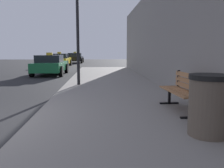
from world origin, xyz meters
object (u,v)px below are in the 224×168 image
object	(u,v)px
trash_bin	(209,105)
car_green	(50,65)
bench	(184,89)
car_black	(75,58)
car_yellow	(60,60)
street_lamp	(77,17)

from	to	relation	value
trash_bin	car_green	world-z (taller)	car_green
trash_bin	bench	bearing A→B (deg)	84.05
trash_bin	car_black	world-z (taller)	car_black
car_green	car_black	size ratio (longest dim) A/B	0.99
bench	car_green	distance (m)	11.50
bench	car_black	world-z (taller)	car_black
bench	trash_bin	bearing A→B (deg)	-98.79
car_yellow	street_lamp	bearing A→B (deg)	-78.23
bench	trash_bin	world-z (taller)	trash_bin
street_lamp	car_green	size ratio (longest dim) A/B	0.98
car_yellow	car_green	bearing A→B (deg)	-85.14
bench	car_yellow	world-z (taller)	car_yellow
car_black	car_yellow	bearing A→B (deg)	-96.84
car_green	car_yellow	world-z (taller)	same
trash_bin	car_yellow	size ratio (longest dim) A/B	0.22
street_lamp	car_yellow	bearing A→B (deg)	101.77
bench	car_yellow	xyz separation A→B (m)	(-5.80, 18.94, -0.01)
street_lamp	car_green	bearing A→B (deg)	111.37
bench	car_black	distance (m)	26.61
car_yellow	car_black	size ratio (longest dim) A/B	1.13
street_lamp	car_yellow	world-z (taller)	street_lamp
street_lamp	car_green	world-z (taller)	street_lamp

